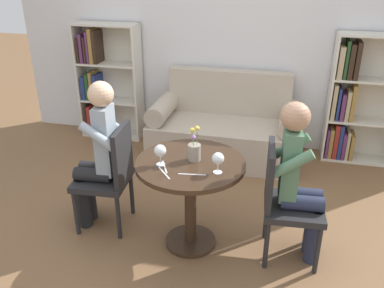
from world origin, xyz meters
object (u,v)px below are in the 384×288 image
Objects in this scene: chair_left at (110,173)px; wine_glass_left at (160,151)px; wine_glass_right at (218,159)px; bookshelf_right at (355,103)px; bookshelf_left at (104,83)px; flower_vase at (194,150)px; couch at (225,130)px; person_right at (299,180)px; chair_right at (284,198)px; person_left at (97,154)px.

wine_glass_left is (0.49, -0.18, 0.34)m from chair_left.
bookshelf_right is at bearing 60.38° from wine_glass_right.
bookshelf_left reaches higher than flower_vase.
wine_glass_right is (0.42, -0.02, -0.00)m from wine_glass_left.
bookshelf_right is (1.35, 0.27, 0.34)m from couch.
chair_left is at bearing 84.10° from person_right.
couch is 1.79× the size of chair_right.
wine_glass_right is (0.91, -0.20, 0.34)m from chair_left.
chair_right is 0.74m from flower_vase.
bookshelf_right is 2.28m from flower_vase.
bookshelf_right is at bearing 127.02° from chair_left.
chair_right is 5.94× the size of wine_glass_right.
person_left reaches higher than wine_glass_left.
couch is at bearing 97.28° from wine_glass_right.
chair_right is 0.60m from wine_glass_right.
couch is at bearing -168.92° from bookshelf_right.
chair_right is 3.39× the size of flower_vase.
person_right reaches higher than wine_glass_right.
chair_left is at bearing 92.81° from person_left.
person_left reaches higher than person_right.
couch is at bearing 83.42° from wine_glass_left.
flower_vase is at bearing -49.60° from bookshelf_left.
person_right is (0.78, -1.57, 0.34)m from couch.
flower_vase is at bearing 86.79° from person_right.
bookshelf_right is 5.21× the size of flower_vase.
wine_glass_right is (0.22, -1.73, 0.52)m from couch.
wine_glass_left is 1.02× the size of wine_glass_right.
person_left is at bearing 163.34° from wine_glass_left.
wine_glass_right is at bearing -2.59° from wine_glass_left.
chair_right is 0.72× the size of person_left.
bookshelf_left is at bearing 131.62° from wine_glass_right.
chair_right is at bearing -39.45° from bookshelf_left.
wine_glass_right is (-0.47, -0.15, 0.34)m from chair_right.
chair_left reaches higher than wine_glass_right.
bookshelf_left reaches higher than chair_right.
flower_vase is at bearing -89.26° from couch.
person_left is (-1.47, 0.04, 0.17)m from chair_right.
bookshelf_left is at bearing 170.25° from couch.
chair_left is 0.73× the size of person_right.
bookshelf_left reaches higher than person_left.
bookshelf_left is 2.91m from bookshelf_right.
person_right is (1.47, -0.04, 0.16)m from chair_left.
bookshelf_left is 8.92× the size of wine_glass_left.
chair_left is 3.39× the size of flower_vase.
chair_left is 0.78m from flower_vase.
chair_left is at bearing 83.53° from chair_right.
wine_glass_right is at bearing -48.38° from bookshelf_left.
chair_left is 5.94× the size of wine_glass_right.
chair_left is at bearing 175.49° from flower_vase.
chair_right is at bearing 8.43° from wine_glass_left.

